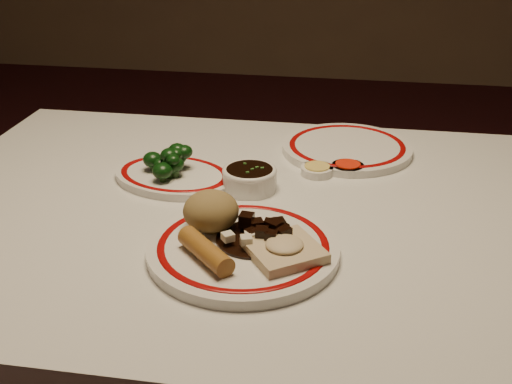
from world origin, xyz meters
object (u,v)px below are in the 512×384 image
Objects in this scene: spring_roll at (205,251)px; fried_wonton at (284,249)px; broccoli_plate at (174,176)px; soy_bowl at (250,179)px; rice_mound at (211,211)px; dining_table at (240,251)px; stirfry_heap at (260,233)px; broccoli_pile at (170,161)px; main_plate at (243,249)px.

fried_wonton is at bearing -27.64° from spring_roll.
broccoli_plate is 0.15m from soy_bowl.
fried_wonton is (0.13, -0.06, -0.02)m from rice_mound.
dining_table is at bearing 78.88° from rice_mound.
rice_mound is 0.32× the size of broccoli_plate.
spring_roll reaches higher than fried_wonton.
soy_bowl is (0.03, 0.19, -0.03)m from rice_mound.
dining_table is 0.20m from broccoli_plate.
soy_bowl is at bearing 43.30° from spring_roll.
stirfry_heap is (-0.04, 0.04, 0.00)m from fried_wonton.
broccoli_pile is at bearing 132.69° from stirfry_heap.
rice_mound reaches higher than dining_table.
stirfry_heap reaches higher than broccoli_plate.
fried_wonton is 0.36m from broccoli_plate.
broccoli_pile reaches higher than spring_roll.
dining_table is 10.04× the size of stirfry_heap.
dining_table is at bearing -30.67° from broccoli_pile.
soy_bowl reaches higher than broccoli_plate.
broccoli_plate is at bearing 131.76° from stirfry_heap.
fried_wonton reaches higher than dining_table.
rice_mound is at bearing 145.68° from main_plate.
stirfry_heap is 0.22m from soy_bowl.
broccoli_plate is at bearing 9.67° from broccoli_pile.
main_plate is 0.08m from rice_mound.
rice_mound reaches higher than fried_wonton.
fried_wonton is at bearing -43.25° from stirfry_heap.
dining_table is 11.98× the size of soy_bowl.
rice_mound is 0.24m from broccoli_pile.
broccoli_plate is (-0.14, 0.09, 0.10)m from dining_table.
dining_table is 13.45× the size of rice_mound.
spring_roll reaches higher than broccoli_plate.
spring_roll is 0.82× the size of fried_wonton.
main_plate is at bearing -34.32° from rice_mound.
fried_wonton is at bearing -17.96° from main_plate.
rice_mound reaches higher than main_plate.
main_plate reaches higher than dining_table.
fried_wonton is 0.27m from soy_bowl.
fried_wonton is (0.10, -0.18, 0.12)m from dining_table.
rice_mound is at bearing -58.30° from broccoli_pile.
rice_mound is 0.64× the size of fried_wonton.
rice_mound is at bearing 153.74° from fried_wonton.
broccoli_pile is at bearing 127.12° from main_plate.
dining_table is at bearing -31.95° from broccoli_plate.
main_plate is 0.31m from broccoli_plate.
soy_bowl is at bearing 85.57° from dining_table.
broccoli_plate is at bearing 174.02° from soy_bowl.
stirfry_heap is at bearing -14.79° from rice_mound.
rice_mound reaches higher than spring_roll.
rice_mound is 0.88× the size of broccoli_pile.
broccoli_pile reaches higher than broccoli_plate.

